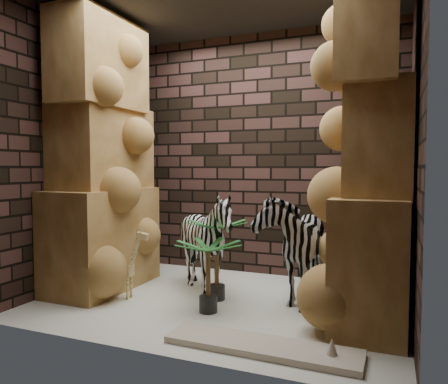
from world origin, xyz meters
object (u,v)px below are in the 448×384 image
at_px(zebra_right, 294,236).
at_px(giraffe_toy, 121,262).
at_px(surfboard, 262,346).
at_px(palm_front, 217,259).
at_px(palm_back, 208,276).
at_px(zebra_left, 207,248).

bearing_deg(zebra_right, giraffe_toy, -161.22).
bearing_deg(surfboard, palm_front, 129.49).
relative_size(zebra_right, surfboard, 0.89).
bearing_deg(palm_back, palm_front, 100.93).
height_order(zebra_right, giraffe_toy, zebra_right).
xyz_separation_m(zebra_right, palm_front, (-0.71, -0.34, -0.23)).
xyz_separation_m(zebra_right, giraffe_toy, (-1.65, -0.66, -0.27)).
distance_m(giraffe_toy, palm_back, 1.01).
bearing_deg(palm_front, zebra_left, 140.69).
bearing_deg(surfboard, zebra_right, 93.31).
xyz_separation_m(palm_front, surfboard, (0.77, -0.96, -0.39)).
bearing_deg(zebra_right, palm_front, -157.25).
xyz_separation_m(zebra_left, giraffe_toy, (-0.76, -0.46, -0.12)).
xyz_separation_m(palm_front, palm_back, (0.07, -0.37, -0.08)).
relative_size(zebra_right, zebra_left, 1.19).
bearing_deg(palm_front, surfboard, -51.40).
height_order(palm_back, surfboard, palm_back).
xyz_separation_m(giraffe_toy, palm_front, (0.94, 0.31, 0.04)).
relative_size(palm_back, surfboard, 0.47).
distance_m(zebra_left, palm_front, 0.24).
relative_size(giraffe_toy, palm_back, 1.11).
relative_size(giraffe_toy, palm_front, 0.90).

